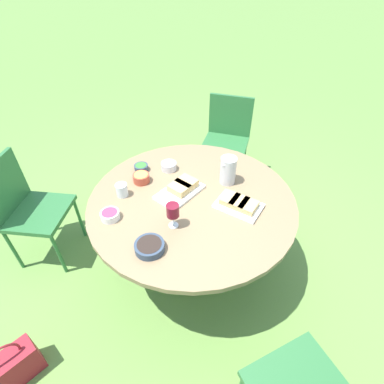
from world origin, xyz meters
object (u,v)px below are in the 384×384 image
Objects in this scene: chair_near_left at (25,205)px; water_pitcher at (228,170)px; dining_table at (192,210)px; wine_glass at (173,211)px; chair_far_back at (227,134)px; handbag at (12,368)px.

water_pitcher is at bearing 135.62° from chair_near_left.
wine_glass is (0.26, 0.09, 0.22)m from dining_table.
dining_table is 1.27m from chair_far_back.
water_pitcher is (0.81, 0.64, 0.29)m from chair_far_back.
water_pitcher is at bearing 38.20° from chair_far_back.
chair_near_left is 1.54m from water_pitcher.
wine_glass is 1.32m from handbag.
chair_far_back is at bearing -141.80° from water_pitcher.
handbag is at bearing -7.47° from dining_table.
wine_glass is (-0.51, 1.10, 0.31)m from chair_near_left.
water_pitcher is at bearing -175.90° from wine_glass.
chair_near_left is at bearing -52.52° from dining_table.
dining_table is 0.37m from water_pitcher.
water_pitcher is 1.19× the size of wine_glass.
dining_table is at bearing 172.53° from handbag.
chair_near_left is 1.25m from wine_glass.
water_pitcher reaches higher than handbag.
chair_far_back is 4.41× the size of water_pitcher.
wine_glass is at bearing 166.13° from handbag.
handbag is (1.34, -0.18, -0.49)m from dining_table.
chair_near_left is 1.00× the size of chair_far_back.
dining_table reaches higher than handbag.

